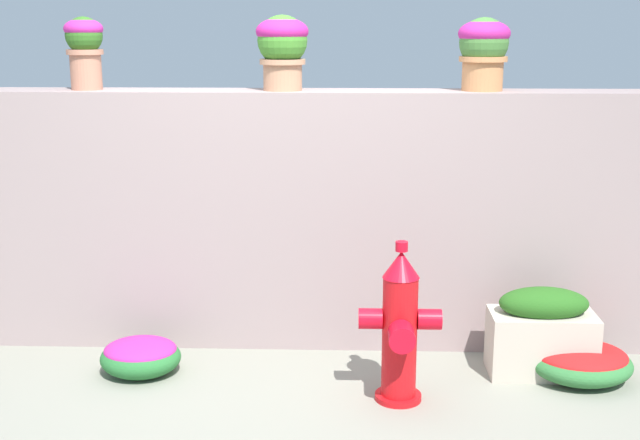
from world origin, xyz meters
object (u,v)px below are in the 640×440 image
Objects in this scene: fire_hydrant at (400,329)px; planter_box at (542,333)px; potted_plant_1 at (84,45)px; flower_bush_left at (141,355)px; potted_plant_2 at (282,45)px; flower_bush_right at (580,361)px; potted_plant_3 at (484,47)px.

planter_box is at bearing 24.49° from fire_hydrant.
potted_plant_1 is 2.48m from fire_hydrant.
flower_bush_left is 2.28m from planter_box.
potted_plant_1 is 0.93× the size of flower_bush_left.
potted_plant_1 is 1.85m from flower_bush_left.
potted_plant_1 is 1.17m from potted_plant_2.
fire_hydrant is 1.51× the size of flower_bush_right.
potted_plant_2 is 0.74× the size of planter_box.
flower_bush_left is at bearing -163.68° from potted_plant_3.
potted_plant_1 is at bearing 179.24° from potted_plant_2.
fire_hydrant is at bearing -155.51° from planter_box.
flower_bush_right is at bearing -46.52° from potted_plant_3.
fire_hydrant reaches higher than planter_box.
potted_plant_2 reaches higher than flower_bush_left.
potted_plant_2 is at bearing 35.06° from flower_bush_left.
potted_plant_3 is 1.67m from planter_box.
planter_box is (2.28, 0.08, 0.14)m from flower_bush_left.
potted_plant_3 reaches higher than planter_box.
potted_plant_2 is 1.79m from fire_hydrant.
planter_box reaches higher than flower_bush_right.
potted_plant_3 is at bearing 1.09° from potted_plant_2.
flower_bush_left is (-0.78, -0.55, -1.72)m from potted_plant_2.
potted_plant_1 is 3.39m from flower_bush_right.
flower_bush_right is at bearing -10.89° from potted_plant_1.
planter_box is at bearing -10.33° from potted_plant_1.
flower_bush_right is at bearing -17.79° from planter_box.
planter_box is (0.83, 0.38, -0.16)m from fire_hydrant.
fire_hydrant is 1.12m from flower_bush_right.
fire_hydrant is (1.84, -0.86, -1.42)m from potted_plant_1.
fire_hydrant is at bearing -11.57° from flower_bush_left.
potted_plant_3 is at bearing 123.19° from planter_box.
potted_plant_2 is 2.22m from planter_box.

